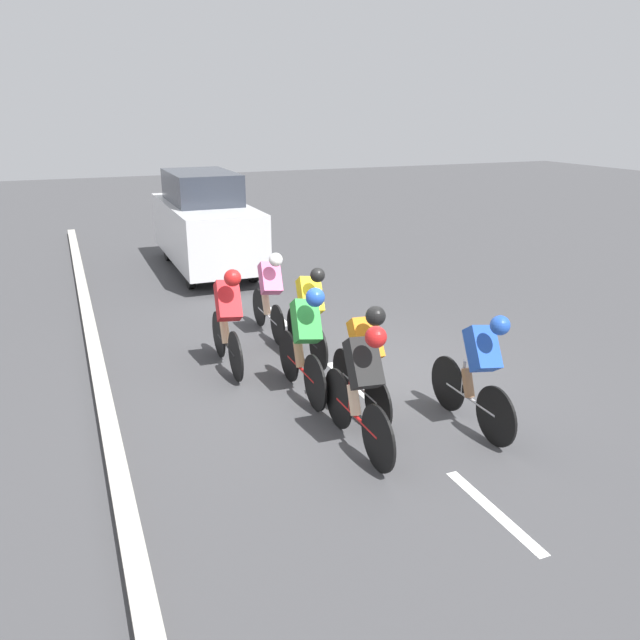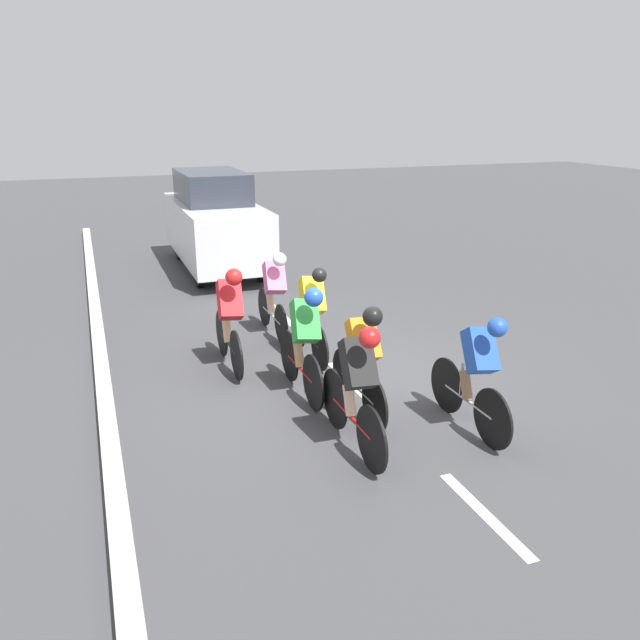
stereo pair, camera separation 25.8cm
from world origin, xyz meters
name	(u,v)px [view 2 (the right image)]	position (x,y,z in m)	size (l,w,h in m)	color
ground_plane	(347,379)	(0.00, 0.00, 0.00)	(60.00, 60.00, 0.00)	#424244
lane_stripe_near	(485,514)	(0.00, 3.28, 0.00)	(0.12, 1.40, 0.01)	white
lane_stripe_mid	(349,381)	(0.00, 0.08, 0.00)	(0.12, 1.40, 0.01)	white
lane_stripe_far	(281,314)	(0.00, -3.12, 0.00)	(0.12, 1.40, 0.01)	white
curb	(107,414)	(3.20, 0.08, 0.07)	(0.20, 25.94, 0.14)	#B7B2A8
cyclist_green	(304,338)	(0.73, 0.30, 0.81)	(0.39, 1.68, 1.53)	black
cyclist_red	(230,315)	(1.42, -0.95, 0.81)	(0.37, 1.68, 1.54)	black
cyclist_pink	(274,291)	(0.43, -2.07, 0.76)	(0.37, 1.66, 1.45)	black
cyclist_blue	(477,370)	(-0.79, 1.87, 0.77)	(0.39, 1.64, 1.47)	black
cyclist_orange	(362,356)	(0.27, 1.07, 0.78)	(0.34, 1.61, 1.47)	black
cyclist_yellow	(311,311)	(0.22, -0.86, 0.77)	(0.38, 1.63, 1.47)	black
cyclist_black	(357,385)	(0.66, 1.79, 0.79)	(0.36, 1.73, 1.52)	black
support_car	(215,222)	(0.39, -6.93, 1.12)	(1.70, 4.48, 2.25)	black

